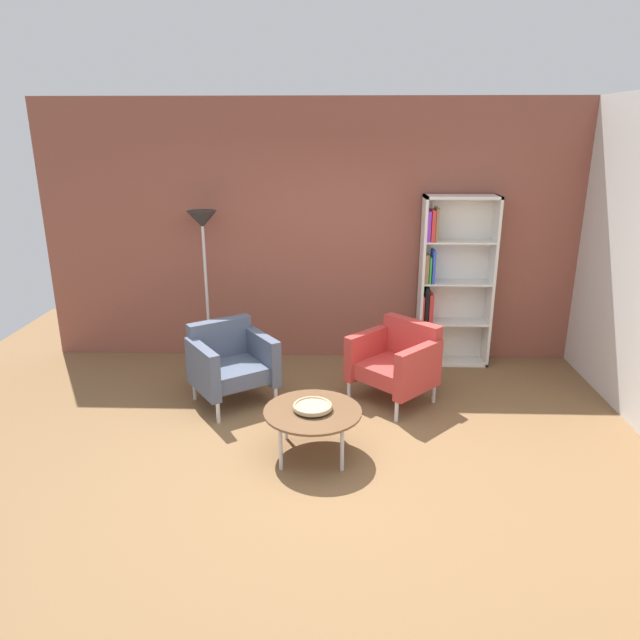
{
  "coord_description": "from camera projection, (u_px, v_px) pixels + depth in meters",
  "views": [
    {
      "loc": [
        0.14,
        -4.06,
        2.55
      ],
      "look_at": [
        -0.03,
        0.84,
        0.95
      ],
      "focal_mm": 32.65,
      "sensor_mm": 36.0,
      "label": 1
    }
  ],
  "objects": [
    {
      "name": "decorative_bowl",
      "position": [
        313.0,
        406.0,
        4.69
      ],
      "size": [
        0.32,
        0.32,
        0.05
      ],
      "color": "tan",
      "rests_on": "coffee_table_low"
    },
    {
      "name": "coffee_table_low",
      "position": [
        313.0,
        413.0,
        4.71
      ],
      "size": [
        0.8,
        0.8,
        0.4
      ],
      "color": "brown",
      "rests_on": "ground_plane"
    },
    {
      "name": "armchair_spare_guest",
      "position": [
        230.0,
        362.0,
        5.64
      ],
      "size": [
        0.95,
        0.93,
        0.78
      ],
      "rotation": [
        0.0,
        0.0,
        0.61
      ],
      "color": "#4C566B",
      "rests_on": "ground_plane"
    },
    {
      "name": "brick_back_panel",
      "position": [
        327.0,
        233.0,
        6.54
      ],
      "size": [
        6.4,
        0.12,
        2.9
      ],
      "primitive_type": "cube",
      "color": "brown",
      "rests_on": "ground_plane"
    },
    {
      "name": "ground_plane",
      "position": [
        320.0,
        465.0,
        4.66
      ],
      "size": [
        8.32,
        8.32,
        0.0
      ],
      "primitive_type": "plane",
      "color": "brown"
    },
    {
      "name": "armchair_near_window",
      "position": [
        397.0,
        361.0,
        5.67
      ],
      "size": [
        0.95,
        0.95,
        0.78
      ],
      "rotation": [
        0.0,
        0.0,
        -0.77
      ],
      "color": "#B73833",
      "rests_on": "ground_plane"
    },
    {
      "name": "bookshelf_tall",
      "position": [
        448.0,
        284.0,
        6.47
      ],
      "size": [
        0.8,
        0.3,
        1.9
      ],
      "color": "silver",
      "rests_on": "ground_plane"
    },
    {
      "name": "floor_lamp_torchiere",
      "position": [
        203.0,
        238.0,
        6.26
      ],
      "size": [
        0.32,
        0.32,
        1.74
      ],
      "color": "silver",
      "rests_on": "ground_plane"
    }
  ]
}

